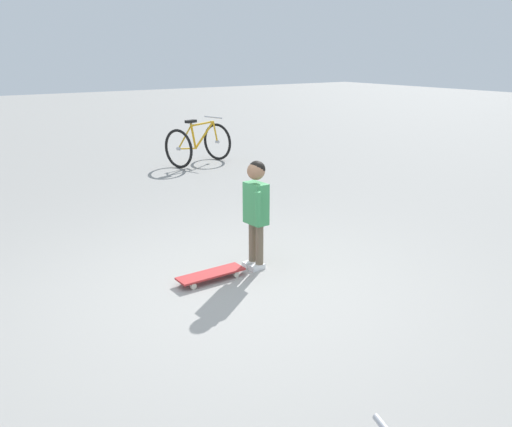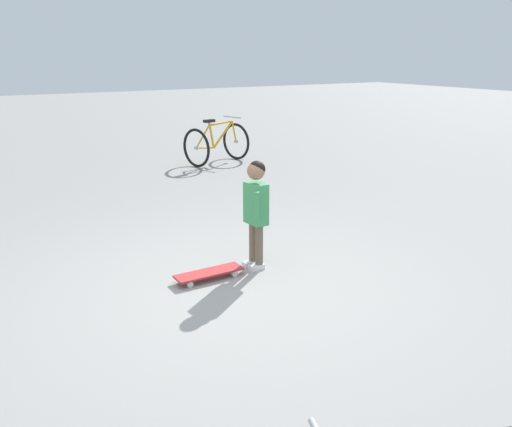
% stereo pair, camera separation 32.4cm
% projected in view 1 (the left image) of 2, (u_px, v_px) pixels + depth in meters
% --- Properties ---
extents(ground_plane, '(50.00, 50.00, 0.00)m').
position_uv_depth(ground_plane, '(227.00, 295.00, 4.68)').
color(ground_plane, gray).
extents(child_person, '(0.38, 0.21, 1.06)m').
position_uv_depth(child_person, '(256.00, 203.00, 5.10)').
color(child_person, brown).
rests_on(child_person, ground).
extents(skateboard, '(0.20, 0.66, 0.07)m').
position_uv_depth(skateboard, '(211.00, 274.00, 4.96)').
color(skateboard, '#B22D2D').
rests_on(skateboard, ground).
extents(bicycle_mid, '(0.98, 1.23, 0.85)m').
position_uv_depth(bicycle_mid, '(199.00, 144.00, 10.04)').
color(bicycle_mid, black).
rests_on(bicycle_mid, ground).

